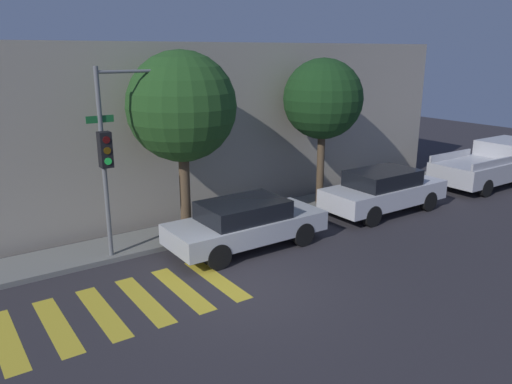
{
  "coord_description": "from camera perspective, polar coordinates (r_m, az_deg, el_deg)",
  "views": [
    {
      "loc": [
        -5.88,
        -9.0,
        5.44
      ],
      "look_at": [
        1.8,
        2.1,
        1.6
      ],
      "focal_mm": 35.0,
      "sensor_mm": 36.0,
      "label": 1
    }
  ],
  "objects": [
    {
      "name": "tree_near_corner",
      "position": [
        14.43,
        -8.5,
        9.56
      ],
      "size": [
        3.13,
        3.13,
        5.48
      ],
      "color": "brown",
      "rests_on": "ground"
    },
    {
      "name": "traffic_light_pole",
      "position": [
        13.27,
        -15.27,
        6.39
      ],
      "size": [
        2.41,
        0.56,
        5.08
      ],
      "color": "slate",
      "rests_on": "ground"
    },
    {
      "name": "sidewalk",
      "position": [
        15.28,
        -9.77,
        -4.94
      ],
      "size": [
        26.0,
        1.67,
        0.14
      ],
      "primitive_type": "cube",
      "color": "slate",
      "rests_on": "ground"
    },
    {
      "name": "ground_plane",
      "position": [
        12.05,
        -1.39,
        -10.97
      ],
      "size": [
        60.0,
        60.0,
        0.0
      ],
      "primitive_type": "plane",
      "color": "#2D2B30"
    },
    {
      "name": "crosswalk",
      "position": [
        11.54,
        -17.15,
        -13.01
      ],
      "size": [
        6.13,
        2.6,
        0.0
      ],
      "color": "gold",
      "rests_on": "ground"
    },
    {
      "name": "pickup_truck",
      "position": [
        23.11,
        25.47,
        2.98
      ],
      "size": [
        5.34,
        2.12,
        1.75
      ],
      "color": "#BCBCC1",
      "rests_on": "ground"
    },
    {
      "name": "building_row",
      "position": [
        18.43,
        -15.85,
        7.2
      ],
      "size": [
        26.0,
        6.0,
        5.7
      ],
      "primitive_type": "cube",
      "color": "#A89E8E",
      "rests_on": "ground"
    },
    {
      "name": "tree_midblock",
      "position": [
        17.46,
        7.65,
        10.43
      ],
      "size": [
        2.74,
        2.74,
        5.22
      ],
      "color": "brown",
      "rests_on": "ground"
    },
    {
      "name": "sedan_near_corner",
      "position": [
        14.1,
        -1.19,
        -3.53
      ],
      "size": [
        4.56,
        1.83,
        1.41
      ],
      "color": "#B7BABF",
      "rests_on": "ground"
    },
    {
      "name": "sedan_middle",
      "position": [
        17.74,
        14.37,
        0.21
      ],
      "size": [
        4.6,
        1.81,
        1.51
      ],
      "color": "silver",
      "rests_on": "ground"
    }
  ]
}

